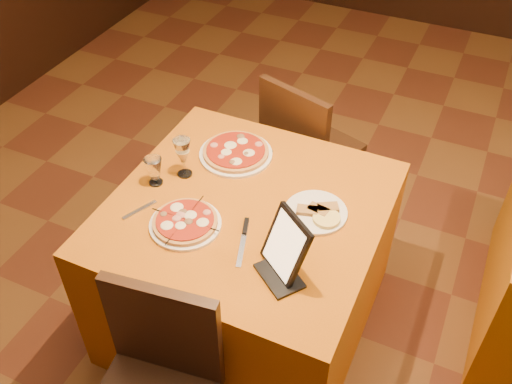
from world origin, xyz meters
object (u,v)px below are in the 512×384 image
at_px(main_table, 248,265).
at_px(tablet, 286,245).
at_px(wine_glass, 183,157).
at_px(pizza_far, 236,153).
at_px(pizza_near, 185,223).
at_px(chair_main_far, 313,148).
at_px(water_glass, 154,171).

height_order(main_table, tablet, tablet).
bearing_deg(wine_glass, pizza_far, 55.80).
distance_m(main_table, pizza_near, 0.47).
xyz_separation_m(chair_main_far, pizza_far, (-0.19, -0.56, 0.31)).
relative_size(main_table, wine_glass, 5.79).
distance_m(main_table, pizza_far, 0.51).
distance_m(pizza_far, wine_glass, 0.27).
distance_m(main_table, chair_main_far, 0.84).
xyz_separation_m(pizza_far, tablet, (0.45, -0.52, 0.10)).
xyz_separation_m(main_table, tablet, (0.27, -0.24, 0.49)).
bearing_deg(chair_main_far, main_table, 107.64).
xyz_separation_m(main_table, pizza_near, (-0.17, -0.21, 0.39)).
relative_size(main_table, water_glass, 8.46).
bearing_deg(water_glass, pizza_far, 53.83).
bearing_deg(pizza_far, main_table, -56.09).
height_order(main_table, pizza_far, pizza_far).
bearing_deg(wine_glass, water_glass, -130.00).
bearing_deg(water_glass, chair_main_far, 64.56).
bearing_deg(tablet, pizza_near, -147.85).
bearing_deg(pizza_near, chair_main_far, 80.66).
xyz_separation_m(pizza_near, tablet, (0.44, -0.04, 0.10)).
xyz_separation_m(main_table, pizza_far, (-0.19, 0.28, 0.39)).
height_order(pizza_far, wine_glass, wine_glass).
distance_m(pizza_near, pizza_far, 0.48).
xyz_separation_m(pizza_near, water_glass, (-0.24, 0.17, 0.05)).
relative_size(main_table, chair_main_far, 1.21).
relative_size(chair_main_far, wine_glass, 4.79).
relative_size(pizza_far, water_glass, 2.56).
bearing_deg(water_glass, pizza_near, -35.09).
distance_m(chair_main_far, water_glass, 1.03).
relative_size(pizza_far, wine_glass, 1.75).
height_order(chair_main_far, pizza_far, chair_main_far).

